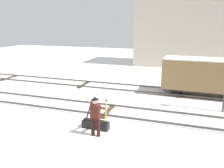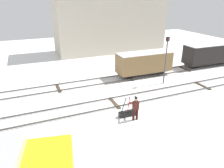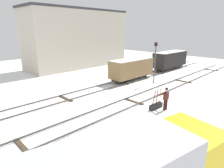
{
  "view_description": "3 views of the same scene",
  "coord_description": "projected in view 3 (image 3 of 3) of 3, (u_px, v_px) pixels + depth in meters",
  "views": [
    {
      "loc": [
        3.67,
        -10.63,
        4.61
      ],
      "look_at": [
        -0.34,
        1.75,
        1.07
      ],
      "focal_mm": 36.08,
      "sensor_mm": 36.0,
      "label": 1
    },
    {
      "loc": [
        -5.67,
        -13.15,
        7.65
      ],
      "look_at": [
        0.52,
        1.73,
        0.86
      ],
      "focal_mm": 33.64,
      "sensor_mm": 36.0,
      "label": 2
    },
    {
      "loc": [
        -11.54,
        -9.08,
        5.7
      ],
      "look_at": [
        -0.53,
        1.93,
        1.22
      ],
      "focal_mm": 30.83,
      "sensor_mm": 36.0,
      "label": 3
    }
  ],
  "objects": [
    {
      "name": "freight_car_near_switch",
      "position": [
        170.0,
        59.0,
        27.67
      ],
      "size": [
        6.18,
        2.07,
        2.57
      ],
      "rotation": [
        0.0,
        0.0,
        -0.02
      ],
      "color": "#2D2B28",
      "rests_on": "ground_plane"
    },
    {
      "name": "ground_plane",
      "position": [
        133.0,
        102.0,
        15.58
      ],
      "size": [
        60.0,
        60.0,
        0.0
      ],
      "primitive_type": "plane",
      "color": "white"
    },
    {
      "name": "freight_car_far_end",
      "position": [
        132.0,
        68.0,
        21.79
      ],
      "size": [
        5.67,
        2.02,
        2.44
      ],
      "rotation": [
        0.0,
        0.0,
        -0.02
      ],
      "color": "#2D2B28",
      "rests_on": "ground_plane"
    },
    {
      "name": "apartment_building",
      "position": [
        78.0,
        38.0,
        29.47
      ],
      "size": [
        15.99,
        5.46,
        8.55
      ],
      "color": "beige",
      "rests_on": "ground_plane"
    },
    {
      "name": "perched_bird_roof_left",
      "position": [
        93.0,
        11.0,
        31.76
      ],
      "size": [
        0.25,
        0.27,
        0.13
      ],
      "rotation": [
        0.0,
        0.0,
        2.27
      ],
      "color": "#333338",
      "rests_on": "apartment_building"
    },
    {
      "name": "switch_lever_frame",
      "position": [
        156.0,
        105.0,
        14.22
      ],
      "size": [
        1.25,
        0.41,
        1.45
      ],
      "rotation": [
        0.0,
        0.0,
        -0.04
      ],
      "color": "black",
      "rests_on": "ground_plane"
    },
    {
      "name": "track_main_line",
      "position": [
        133.0,
        101.0,
        15.55
      ],
      "size": [
        44.0,
        1.94,
        0.18
      ],
      "color": "#4C4742",
      "rests_on": "ground_plane"
    },
    {
      "name": "signal_post",
      "position": [
        155.0,
        59.0,
        20.15
      ],
      "size": [
        0.24,
        0.32,
        4.36
      ],
      "color": "#4C4C4C",
      "rests_on": "ground_plane"
    },
    {
      "name": "track_siding_near",
      "position": [
        97.0,
        89.0,
        18.61
      ],
      "size": [
        44.0,
        1.94,
        0.18
      ],
      "color": "#4C4742",
      "rests_on": "ground_plane"
    },
    {
      "name": "rail_worker",
      "position": [
        166.0,
        97.0,
        13.78
      ],
      "size": [
        0.55,
        0.65,
        1.72
      ],
      "rotation": [
        0.0,
        0.0,
        -0.04
      ],
      "color": "#351511",
      "rests_on": "ground_plane"
    }
  ]
}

